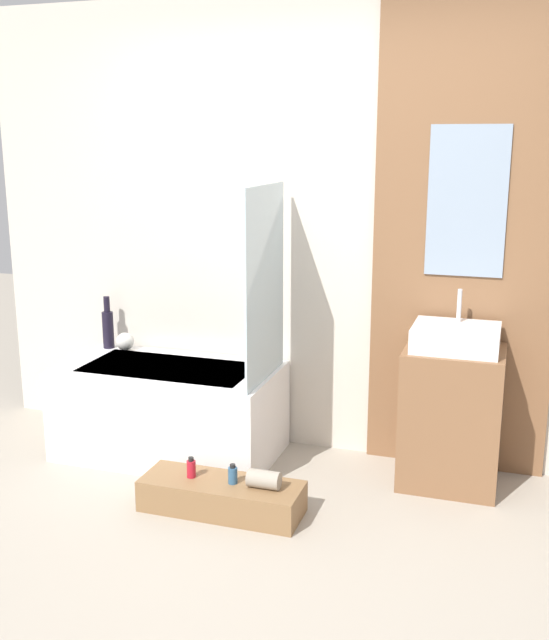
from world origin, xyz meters
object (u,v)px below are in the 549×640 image
(bottle_soap_primary, at_px, (191,468))
(bottle_soap_secondary, at_px, (233,475))
(bathtub, at_px, (170,410))
(vase_tall_dark, at_px, (108,327))
(vase_round_light, at_px, (125,342))
(wooden_step_bench, at_px, (222,496))
(sink, at_px, (456,337))

(bottle_soap_primary, xyz_separation_m, bottle_soap_secondary, (0.22, 0.00, -0.00))
(bathtub, xyz_separation_m, vase_tall_dark, (-0.54, 0.26, 0.40))
(bottle_soap_secondary, bearing_deg, vase_round_light, 141.63)
(bathtub, xyz_separation_m, wooden_step_bench, (0.56, -0.58, -0.19))
(sink, bearing_deg, vase_round_light, 176.24)
(sink, relative_size, vase_round_light, 3.91)
(bathtub, xyz_separation_m, sink, (1.60, 0.11, 0.55))
(vase_tall_dark, distance_m, bottle_soap_primary, 1.34)
(sink, height_order, bottle_soap_primary, sink)
(bottle_soap_primary, bearing_deg, bathtub, 124.34)
(vase_tall_dark, height_order, vase_round_light, vase_tall_dark)
(vase_tall_dark, bearing_deg, sink, -4.10)
(wooden_step_bench, bearing_deg, bottle_soap_secondary, 0.00)
(bottle_soap_primary, relative_size, bottle_soap_secondary, 1.06)
(wooden_step_bench, xyz_separation_m, vase_tall_dark, (-1.10, 0.84, 0.58))
(vase_round_light, bearing_deg, vase_tall_dark, 170.60)
(bathtub, bearing_deg, vase_tall_dark, 154.32)
(bathtub, distance_m, vase_tall_dark, 0.72)
(sink, relative_size, bottle_soap_primary, 4.13)
(vase_round_light, height_order, bottle_soap_secondary, vase_round_light)
(vase_round_light, relative_size, bottle_soap_secondary, 1.12)
(wooden_step_bench, distance_m, bottle_soap_secondary, 0.14)
(vase_round_light, bearing_deg, wooden_step_bench, -40.07)
(sink, xyz_separation_m, vase_tall_dark, (-2.14, 0.15, -0.15))
(bottle_soap_primary, bearing_deg, bottle_soap_secondary, 0.00)
(sink, bearing_deg, bottle_soap_primary, -150.42)
(sink, distance_m, vase_tall_dark, 2.15)
(bottle_soap_primary, bearing_deg, sink, 29.58)
(bathtub, distance_m, vase_round_light, 0.58)
(bathtub, xyz_separation_m, bottle_soap_primary, (0.39, -0.58, -0.06))
(bottle_soap_primary, distance_m, bottle_soap_secondary, 0.22)
(sink, xyz_separation_m, bottle_soap_secondary, (-0.98, -0.68, -0.61))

